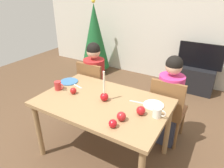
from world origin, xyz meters
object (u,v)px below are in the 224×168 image
Objects in this scene: chair_right at (167,108)px; apple_far_edge at (113,124)px; person_right_child at (169,102)px; plate_left at (69,82)px; mug_left at (58,86)px; person_left_child at (95,82)px; apple_by_left_plate at (73,91)px; apple_near_candle at (121,116)px; tv_stand at (196,79)px; christmas_tree at (95,37)px; tv at (201,56)px; mug_right at (157,112)px; dining_table at (103,108)px; candle_centerpiece at (104,95)px; apple_by_right_mug at (141,111)px; chair_left at (94,87)px; plate_right at (154,105)px.

chair_right reaches higher than apple_far_edge.
plate_left is at bearing -158.74° from person_right_child.
mug_left is at bearing -150.44° from chair_right.
person_left_child reaches higher than apple_by_left_plate.
tv_stand is at bearing 83.34° from apple_near_candle.
person_right_child is 2.60m from christmas_tree.
tv_stand is at bearing -90.00° from tv.
chair_right is 10.37× the size of apple_near_candle.
person_right_child is 0.73× the size of christmas_tree.
plate_left is at bearing 172.66° from mug_right.
christmas_tree reaches higher than mug_left.
christmas_tree is at bearing -175.02° from tv_stand.
dining_table is 1.19× the size of person_left_child.
tv is 10.63× the size of apple_by_left_plate.
plate_left is 1.08m from apple_far_edge.
christmas_tree reaches higher than candle_centerpiece.
apple_by_right_mug is at bearing -164.22° from mug_right.
mug_right is 1.47× the size of apple_by_right_mug.
mug_left is (-1.23, -2.35, 0.09)m from tv.
chair_right is 3.93× the size of plate_left.
plate_left is at bearing 140.28° from apple_by_left_plate.
person_left_child is at bearing 86.99° from mug_left.
chair_right reaches higher than tv_stand.
chair_left is at bearing 80.56° from plate_left.
plate_left is at bearing -99.44° from chair_left.
dining_table is 0.47m from apple_by_right_mug.
christmas_tree is 3.02m from mug_right.
person_left_child is 1.83× the size of tv_stand.
mug_right is at bearing -7.34° from plate_left.
apple_by_right_mug is at bearing -31.86° from chair_left.
apple_far_edge reaches higher than apple_by_left_plate.
person_right_child reaches higher than apple_far_edge.
tv reaches higher than plate_right.
apple_near_candle is at bearing -21.33° from plate_left.
tv is 10.49× the size of apple_far_edge.
apple_by_left_plate reaches higher than dining_table.
person_left_child reaches higher than chair_left.
mug_right is at bearing -28.07° from person_left_child.
apple_near_candle is at bearing -33.99° from candle_centerpiece.
apple_near_candle is at bearing -96.66° from tv_stand.
mug_left is at bearing -65.42° from christmas_tree.
tv_stand is 4.97× the size of mug_right.
tv_stand is at bearing 74.71° from dining_table.
apple_far_edge is at bearing -104.09° from chair_right.
apple_by_right_mug is at bearing -33.16° from person_left_child.
candle_centerpiece is (1.59, -2.09, -0.02)m from christmas_tree.
dining_table is 4.12× the size of candle_centerpiece.
plate_right is at bearing 70.57° from apple_far_edge.
plate_left is (-0.07, -0.43, 0.24)m from chair_left.
dining_table is 6.61× the size of plate_right.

